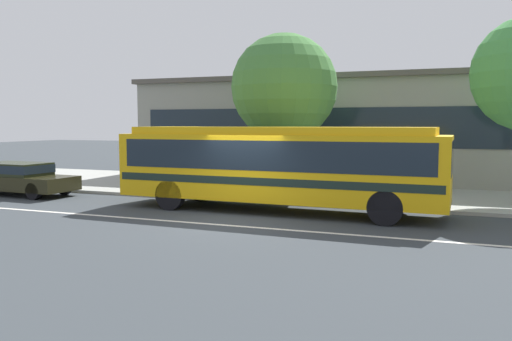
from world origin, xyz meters
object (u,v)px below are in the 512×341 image
(pedestrian_waiting_near_sign, at_px, (406,173))
(pedestrian_walking_along_curb, at_px, (325,170))
(transit_bus, at_px, (278,162))
(pedestrian_standing_by_tree, at_px, (253,169))
(street_tree_near_stop, at_px, (284,87))
(sedan_behind_bus, at_px, (18,177))

(pedestrian_waiting_near_sign, xyz_separation_m, pedestrian_walking_along_curb, (-2.99, 0.10, -0.02))
(transit_bus, height_order, pedestrian_walking_along_curb, transit_bus)
(pedestrian_waiting_near_sign, distance_m, pedestrian_walking_along_curb, 3.00)
(pedestrian_walking_along_curb, bearing_deg, transit_bus, -102.16)
(transit_bus, relative_size, pedestrian_standing_by_tree, 6.52)
(street_tree_near_stop, bearing_deg, pedestrian_waiting_near_sign, -7.69)
(sedan_behind_bus, xyz_separation_m, pedestrian_walking_along_curb, (11.73, 3.36, 0.35))
(transit_bus, bearing_deg, pedestrian_walking_along_curb, 77.84)
(pedestrian_walking_along_curb, xyz_separation_m, pedestrian_standing_by_tree, (-2.74, -0.43, -0.01))
(pedestrian_waiting_near_sign, bearing_deg, pedestrian_standing_by_tree, -176.69)
(transit_bus, xyz_separation_m, street_tree_near_stop, (-1.07, 3.98, 2.69))
(pedestrian_waiting_near_sign, distance_m, pedestrian_standing_by_tree, 5.75)
(pedestrian_walking_along_curb, relative_size, street_tree_near_stop, 0.26)
(transit_bus, distance_m, pedestrian_walking_along_curb, 3.55)
(transit_bus, height_order, sedan_behind_bus, transit_bus)
(transit_bus, distance_m, street_tree_near_stop, 4.92)
(transit_bus, bearing_deg, sedan_behind_bus, 179.62)
(pedestrian_standing_by_tree, xyz_separation_m, street_tree_near_stop, (0.93, 0.98, 3.22))
(transit_bus, height_order, street_tree_near_stop, street_tree_near_stop)
(transit_bus, relative_size, pedestrian_walking_along_curb, 6.49)
(pedestrian_waiting_near_sign, xyz_separation_m, street_tree_near_stop, (-4.80, 0.65, 3.19))
(pedestrian_waiting_near_sign, xyz_separation_m, pedestrian_standing_by_tree, (-5.74, -0.33, -0.03))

